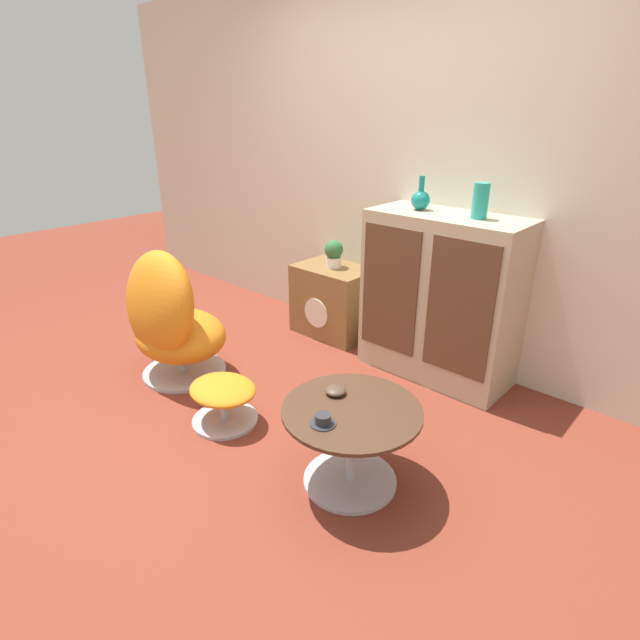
{
  "coord_description": "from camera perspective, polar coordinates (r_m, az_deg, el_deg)",
  "views": [
    {
      "loc": [
        1.94,
        -1.45,
        1.7
      ],
      "look_at": [
        0.15,
        0.53,
        0.55
      ],
      "focal_mm": 28.0,
      "sensor_mm": 36.0,
      "label": 1
    }
  ],
  "objects": [
    {
      "name": "vase_inner_left",
      "position": [
        3.1,
        17.86,
        12.83
      ],
      "size": [
        0.09,
        0.09,
        0.21
      ],
      "color": "teal",
      "rests_on": "sideboard"
    },
    {
      "name": "teacup",
      "position": [
        2.21,
        0.34,
        -11.39
      ],
      "size": [
        0.12,
        0.12,
        0.05
      ],
      "color": "#2D2D33",
      "rests_on": "coffee_table"
    },
    {
      "name": "bowl",
      "position": [
        2.42,
        1.8,
        -8.07
      ],
      "size": [
        0.1,
        0.1,
        0.04
      ],
      "color": "#4C3828",
      "rests_on": "coffee_table"
    },
    {
      "name": "potted_plant",
      "position": [
        3.83,
        1.58,
        7.68
      ],
      "size": [
        0.14,
        0.14,
        0.21
      ],
      "color": "silver",
      "rests_on": "tv_console"
    },
    {
      "name": "tv_console",
      "position": [
        3.95,
        1.55,
        2.22
      ],
      "size": [
        0.6,
        0.41,
        0.55
      ],
      "color": "brown",
      "rests_on": "ground_plane"
    },
    {
      "name": "wall_back",
      "position": [
        3.62,
        10.0,
        16.66
      ],
      "size": [
        6.4,
        0.06,
        2.6
      ],
      "color": "beige",
      "rests_on": "ground_plane"
    },
    {
      "name": "egg_chair",
      "position": [
        3.39,
        -16.74,
        -0.09
      ],
      "size": [
        0.68,
        0.63,
        0.91
      ],
      "color": "#B7B7BC",
      "rests_on": "ground_plane"
    },
    {
      "name": "coffee_table",
      "position": [
        2.42,
        3.58,
        -13.12
      ],
      "size": [
        0.65,
        0.65,
        0.42
      ],
      "color": "#B7B7BC",
      "rests_on": "ground_plane"
    },
    {
      "name": "ground_plane",
      "position": [
        2.96,
        -9.23,
        -12.13
      ],
      "size": [
        12.0,
        12.0,
        0.0
      ],
      "primitive_type": "plane",
      "color": "brown"
    },
    {
      "name": "ottoman",
      "position": [
        2.94,
        -11.01,
        -8.45
      ],
      "size": [
        0.41,
        0.38,
        0.26
      ],
      "color": "#B7B7BC",
      "rests_on": "ground_plane"
    },
    {
      "name": "vase_leftmost",
      "position": [
        3.29,
        11.42,
        13.38
      ],
      "size": [
        0.12,
        0.12,
        0.21
      ],
      "color": "#147A75",
      "rests_on": "sideboard"
    },
    {
      "name": "sideboard",
      "position": [
        3.34,
        13.57,
        2.47
      ],
      "size": [
        0.99,
        0.46,
        1.09
      ],
      "color": "tan",
      "rests_on": "ground_plane"
    }
  ]
}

